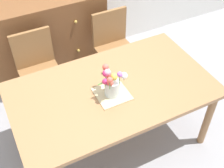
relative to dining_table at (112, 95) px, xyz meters
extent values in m
plane|color=#939399|center=(0.00, 0.00, -0.67)|extent=(12.00, 12.00, 0.00)
cube|color=#9E7047|center=(0.00, 0.00, 0.06)|extent=(1.78, 1.02, 0.04)
cylinder|color=#9E7047|center=(0.81, -0.43, -0.31)|extent=(0.07, 0.07, 0.71)
cylinder|color=#9E7047|center=(-0.81, 0.43, -0.31)|extent=(0.07, 0.07, 0.71)
cylinder|color=#9E7047|center=(0.81, 0.43, -0.31)|extent=(0.07, 0.07, 0.71)
cube|color=olive|center=(-0.45, 0.77, -0.21)|extent=(0.42, 0.42, 0.04)
cylinder|color=olive|center=(-0.27, 0.59, -0.45)|extent=(0.04, 0.04, 0.44)
cylinder|color=olive|center=(-0.63, 0.59, -0.45)|extent=(0.04, 0.04, 0.44)
cylinder|color=olive|center=(-0.27, 0.95, -0.45)|extent=(0.04, 0.04, 0.44)
cylinder|color=olive|center=(-0.63, 0.95, -0.45)|extent=(0.04, 0.04, 0.44)
cube|color=olive|center=(-0.45, 0.96, 0.02)|extent=(0.42, 0.04, 0.42)
cube|color=olive|center=(0.45, 0.77, -0.21)|extent=(0.42, 0.42, 0.04)
cylinder|color=olive|center=(0.63, 0.59, -0.45)|extent=(0.04, 0.04, 0.44)
cylinder|color=olive|center=(0.27, 0.59, -0.45)|extent=(0.04, 0.04, 0.44)
cylinder|color=olive|center=(0.63, 0.95, -0.45)|extent=(0.04, 0.04, 0.44)
cylinder|color=olive|center=(0.27, 0.95, -0.45)|extent=(0.04, 0.04, 0.44)
cube|color=olive|center=(0.45, 0.96, 0.02)|extent=(0.42, 0.04, 0.42)
cube|color=brown|center=(-0.20, 1.33, -0.17)|extent=(1.40, 0.44, 1.00)
sphere|color=#B7933D|center=(-0.50, 1.10, 0.11)|extent=(0.04, 0.04, 0.04)
sphere|color=#B7933D|center=(0.10, 1.10, 0.11)|extent=(0.04, 0.04, 0.04)
sphere|color=#B7933D|center=(-0.50, 1.10, -0.29)|extent=(0.04, 0.04, 0.04)
sphere|color=#B7933D|center=(0.10, 1.10, -0.29)|extent=(0.04, 0.04, 0.04)
cube|color=#CCB789|center=(-0.03, -0.06, 0.08)|extent=(0.28, 0.28, 0.01)
cylinder|color=silver|center=(-0.03, -0.06, 0.16)|extent=(0.13, 0.13, 0.14)
sphere|color=#EA9EBC|center=(-0.06, -0.02, 0.31)|extent=(0.06, 0.06, 0.06)
cylinder|color=#478438|center=(-0.06, -0.02, 0.27)|extent=(0.01, 0.01, 0.09)
sphere|color=#EA9EBC|center=(-0.04, 0.03, 0.28)|extent=(0.06, 0.06, 0.06)
cylinder|color=#478438|center=(-0.04, 0.03, 0.25)|extent=(0.01, 0.01, 0.05)
sphere|color=#EFD14C|center=(-0.01, -0.04, 0.25)|extent=(0.06, 0.06, 0.06)
cylinder|color=#478438|center=(-0.01, -0.04, 0.24)|extent=(0.01, 0.01, 0.03)
sphere|color=#D12D66|center=(-0.10, -0.08, 0.27)|extent=(0.05, 0.05, 0.05)
cylinder|color=#478438|center=(-0.10, -0.08, 0.25)|extent=(0.01, 0.01, 0.05)
sphere|color=#E55B4C|center=(-0.04, 0.04, 0.31)|extent=(0.06, 0.06, 0.06)
cylinder|color=#478438|center=(-0.04, 0.04, 0.27)|extent=(0.01, 0.01, 0.09)
sphere|color=#B266C6|center=(0.01, -0.11, 0.32)|extent=(0.05, 0.05, 0.05)
cylinder|color=#478438|center=(0.01, -0.11, 0.27)|extent=(0.01, 0.01, 0.10)
sphere|color=#E55B4C|center=(-0.04, -0.01, 0.27)|extent=(0.06, 0.06, 0.06)
cylinder|color=#478438|center=(-0.04, -0.01, 0.25)|extent=(0.01, 0.01, 0.05)
sphere|color=white|center=(0.06, -0.09, 0.27)|extent=(0.06, 0.06, 0.06)
cylinder|color=#478438|center=(0.06, -0.09, 0.25)|extent=(0.01, 0.01, 0.05)
sphere|color=#D12D66|center=(-0.07, -0.02, 0.30)|extent=(0.06, 0.06, 0.06)
cylinder|color=#478438|center=(-0.07, -0.02, 0.26)|extent=(0.01, 0.01, 0.07)
sphere|color=#E55B4C|center=(-0.07, -0.10, 0.26)|extent=(0.05, 0.05, 0.05)
cylinder|color=#478438|center=(-0.07, -0.10, 0.24)|extent=(0.01, 0.01, 0.04)
sphere|color=#E55B4C|center=(-0.09, -0.13, 0.32)|extent=(0.05, 0.05, 0.05)
cylinder|color=#478438|center=(-0.09, -0.13, 0.27)|extent=(0.01, 0.01, 0.10)
ellipsoid|color=#478438|center=(-0.13, -0.05, 0.24)|extent=(0.07, 0.03, 0.03)
ellipsoid|color=#478438|center=(-0.07, 0.02, 0.24)|extent=(0.05, 0.07, 0.02)
camera|label=1|loc=(-0.83, -1.64, 1.89)|focal=47.46mm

